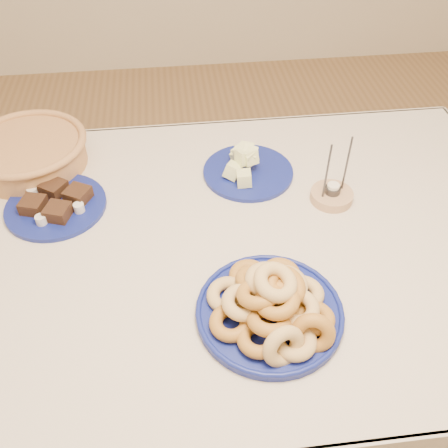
{
  "coord_description": "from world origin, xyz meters",
  "views": [
    {
      "loc": [
        -0.1,
        -0.89,
        1.67
      ],
      "look_at": [
        0.0,
        -0.05,
        0.85
      ],
      "focal_mm": 40.0,
      "sensor_mm": 36.0,
      "label": 1
    }
  ],
  "objects_px": {
    "melon_plate": "(246,166)",
    "dining_table": "(222,266)",
    "brownie_plate": "(56,204)",
    "donut_platter": "(272,306)",
    "candle_holder": "(332,195)",
    "wicker_basket": "(29,152)"
  },
  "relations": [
    {
      "from": "donut_platter",
      "to": "candle_holder",
      "type": "relative_size",
      "value": 1.97
    },
    {
      "from": "donut_platter",
      "to": "melon_plate",
      "type": "distance_m",
      "value": 0.52
    },
    {
      "from": "donut_platter",
      "to": "melon_plate",
      "type": "bearing_deg",
      "value": 87.53
    },
    {
      "from": "dining_table",
      "to": "brownie_plate",
      "type": "distance_m",
      "value": 0.48
    },
    {
      "from": "dining_table",
      "to": "donut_platter",
      "type": "relative_size",
      "value": 4.42
    },
    {
      "from": "brownie_plate",
      "to": "donut_platter",
      "type": "bearing_deg",
      "value": -39.54
    },
    {
      "from": "dining_table",
      "to": "brownie_plate",
      "type": "xyz_separation_m",
      "value": [
        -0.44,
        0.17,
        0.12
      ]
    },
    {
      "from": "wicker_basket",
      "to": "dining_table",
      "type": "bearing_deg",
      "value": -35.36
    },
    {
      "from": "brownie_plate",
      "to": "wicker_basket",
      "type": "relative_size",
      "value": 0.81
    },
    {
      "from": "dining_table",
      "to": "donut_platter",
      "type": "height_order",
      "value": "donut_platter"
    },
    {
      "from": "dining_table",
      "to": "candle_holder",
      "type": "bearing_deg",
      "value": 19.79
    },
    {
      "from": "melon_plate",
      "to": "dining_table",
      "type": "bearing_deg",
      "value": -111.28
    },
    {
      "from": "melon_plate",
      "to": "candle_holder",
      "type": "distance_m",
      "value": 0.26
    },
    {
      "from": "donut_platter",
      "to": "melon_plate",
      "type": "relative_size",
      "value": 1.19
    },
    {
      "from": "melon_plate",
      "to": "brownie_plate",
      "type": "bearing_deg",
      "value": -170.22
    },
    {
      "from": "dining_table",
      "to": "brownie_plate",
      "type": "relative_size",
      "value": 4.91
    },
    {
      "from": "dining_table",
      "to": "wicker_basket",
      "type": "height_order",
      "value": "wicker_basket"
    },
    {
      "from": "donut_platter",
      "to": "melon_plate",
      "type": "xyz_separation_m",
      "value": [
        0.02,
        0.52,
        -0.01
      ]
    },
    {
      "from": "melon_plate",
      "to": "wicker_basket",
      "type": "distance_m",
      "value": 0.65
    },
    {
      "from": "melon_plate",
      "to": "brownie_plate",
      "type": "height_order",
      "value": "melon_plate"
    },
    {
      "from": "melon_plate",
      "to": "candle_holder",
      "type": "bearing_deg",
      "value": -34.06
    },
    {
      "from": "brownie_plate",
      "to": "melon_plate",
      "type": "bearing_deg",
      "value": 9.78
    }
  ]
}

